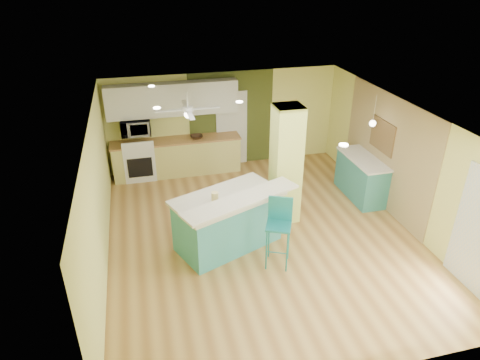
% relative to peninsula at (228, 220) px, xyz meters
% --- Properties ---
extents(floor, '(6.00, 7.00, 0.01)m').
position_rel_peninsula_xyz_m(floor, '(0.71, 0.19, -0.57)').
color(floor, olive).
rests_on(floor, ground).
extents(ceiling, '(6.00, 7.00, 0.01)m').
position_rel_peninsula_xyz_m(ceiling, '(0.71, 0.19, 1.94)').
color(ceiling, white).
rests_on(ceiling, wall_back).
extents(wall_back, '(6.00, 0.01, 2.50)m').
position_rel_peninsula_xyz_m(wall_back, '(0.71, 3.70, 0.68)').
color(wall_back, '#EAEB7D').
rests_on(wall_back, floor).
extents(wall_front, '(6.00, 0.01, 2.50)m').
position_rel_peninsula_xyz_m(wall_front, '(0.71, -3.31, 0.68)').
color(wall_front, '#EAEB7D').
rests_on(wall_front, floor).
extents(wall_left, '(0.01, 7.00, 2.50)m').
position_rel_peninsula_xyz_m(wall_left, '(-2.29, 0.19, 0.68)').
color(wall_left, '#EAEB7D').
rests_on(wall_left, floor).
extents(wall_right, '(0.01, 7.00, 2.50)m').
position_rel_peninsula_xyz_m(wall_right, '(3.72, 0.19, 0.68)').
color(wall_right, '#EAEB7D').
rests_on(wall_right, floor).
extents(wood_panel, '(0.02, 3.40, 2.50)m').
position_rel_peninsula_xyz_m(wood_panel, '(3.70, 0.79, 0.68)').
color(wood_panel, '#967E55').
rests_on(wood_panel, floor).
extents(olive_accent, '(2.20, 0.02, 2.50)m').
position_rel_peninsula_xyz_m(olive_accent, '(0.91, 3.68, 0.68)').
color(olive_accent, '#444E1F').
rests_on(olive_accent, floor).
extents(interior_door, '(0.82, 0.05, 2.00)m').
position_rel_peninsula_xyz_m(interior_door, '(0.91, 3.65, 0.43)').
color(interior_door, silver).
rests_on(interior_door, floor).
extents(french_door, '(0.04, 1.08, 2.10)m').
position_rel_peninsula_xyz_m(french_door, '(3.68, -2.11, 0.48)').
color(french_door, silver).
rests_on(french_door, floor).
extents(column, '(0.55, 0.55, 2.50)m').
position_rel_peninsula_xyz_m(column, '(1.36, 0.69, 0.68)').
color(column, '#CCDA65').
rests_on(column, floor).
extents(kitchen_run, '(3.25, 0.63, 0.94)m').
position_rel_peninsula_xyz_m(kitchen_run, '(-0.59, 3.39, -0.10)').
color(kitchen_run, '#D0C76D').
rests_on(kitchen_run, floor).
extents(stove, '(0.76, 0.66, 1.08)m').
position_rel_peninsula_xyz_m(stove, '(-1.54, 3.38, -0.11)').
color(stove, white).
rests_on(stove, floor).
extents(upper_cabinets, '(3.20, 0.34, 0.80)m').
position_rel_peninsula_xyz_m(upper_cabinets, '(-0.59, 3.51, 1.38)').
color(upper_cabinets, silver).
rests_on(upper_cabinets, wall_back).
extents(microwave, '(0.70, 0.48, 0.39)m').
position_rel_peninsula_xyz_m(microwave, '(-1.54, 3.39, 0.78)').
color(microwave, silver).
rests_on(microwave, wall_back).
extents(ceiling_fan, '(1.41, 1.41, 0.61)m').
position_rel_peninsula_xyz_m(ceiling_fan, '(-0.39, 2.19, 1.51)').
color(ceiling_fan, white).
rests_on(ceiling_fan, ceiling).
extents(pendant_lamp, '(0.14, 0.14, 0.69)m').
position_rel_peninsula_xyz_m(pendant_lamp, '(3.36, 0.94, 1.32)').
color(pendant_lamp, silver).
rests_on(pendant_lamp, ceiling).
extents(wall_decor, '(0.03, 0.90, 0.70)m').
position_rel_peninsula_xyz_m(wall_decor, '(3.68, 0.99, 0.98)').
color(wall_decor, brown).
rests_on(wall_decor, wood_panel).
extents(peninsula, '(2.46, 1.95, 1.23)m').
position_rel_peninsula_xyz_m(peninsula, '(0.00, 0.00, 0.00)').
color(peninsula, teal).
rests_on(peninsula, floor).
extents(bar_stool, '(0.57, 0.57, 1.31)m').
position_rel_peninsula_xyz_m(bar_stool, '(0.76, -0.72, 0.30)').
color(bar_stool, teal).
rests_on(bar_stool, floor).
extents(side_counter, '(0.65, 1.52, 0.98)m').
position_rel_peninsula_xyz_m(side_counter, '(3.41, 1.15, -0.08)').
color(side_counter, teal).
rests_on(side_counter, floor).
extents(fruit_bowl, '(0.32, 0.32, 0.08)m').
position_rel_peninsula_xyz_m(fruit_bowl, '(-0.07, 3.36, 0.41)').
color(fruit_bowl, '#342115').
rests_on(fruit_bowl, kitchen_run).
extents(canister, '(0.13, 0.13, 0.18)m').
position_rel_peninsula_xyz_m(canister, '(-0.26, -0.08, 0.59)').
color(canister, yellow).
rests_on(canister, peninsula).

